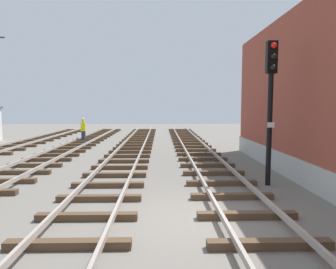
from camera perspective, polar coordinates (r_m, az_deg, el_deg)
The scene contains 5 objects.
ground_plane at distance 7.89m, azimuth 4.26°, elevation -15.60°, with size 80.00×80.00×0.00m, color slate.
track_near_building at distance 8.10m, azimuth 14.58°, elevation -14.22°, with size 2.50×56.01×0.32m.
track_centre at distance 8.03m, azimuth -15.00°, elevation -14.44°, with size 2.50×56.01×0.32m.
signal_mast at distance 11.23m, azimuth 18.70°, elevation 6.93°, with size 0.36×0.40×5.04m.
track_worker_foreground at distance 24.71m, azimuth -15.61°, elevation 0.81°, with size 0.40×0.40×1.87m.
Camera 1 is at (-0.74, -7.33, 2.83)m, focal length 32.48 mm.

